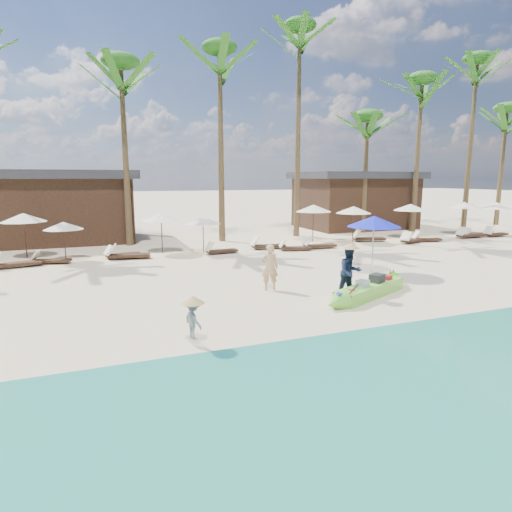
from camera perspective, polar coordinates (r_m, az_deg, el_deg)
name	(u,v)px	position (r m, az deg, el deg)	size (l,w,h in m)	color
ground	(285,307)	(13.07, 3.93, -6.78)	(240.00, 240.00, 0.00)	beige
wet_sand_strip	(393,378)	(9.09, 17.75, -15.18)	(240.00, 4.50, 0.01)	tan
green_canoe	(370,289)	(14.62, 14.97, -4.33)	(5.01, 2.57, 0.68)	#73D440
tourist	(270,267)	(14.76, 1.83, -1.52)	(0.59, 0.39, 1.62)	tan
vendor_green	(350,272)	(14.18, 12.40, -2.12)	(0.82, 0.64, 1.68)	#131E36
vendor_yellow	(193,320)	(10.05, -8.37, -8.40)	(0.59, 0.34, 0.91)	gray
blue_umbrella	(374,221)	(17.84, 15.47, 4.47)	(2.19, 2.19, 2.36)	#99999E
resort_parasol_3	(23,218)	(23.46, -28.61, 4.51)	(2.12, 2.12, 2.19)	#3D2619
lounger_3_right	(14,263)	(21.34, -29.52, -0.80)	(1.97, 0.92, 0.65)	#3D2619
resort_parasol_4	(63,226)	(21.75, -24.30, 3.69)	(1.80, 1.80, 1.85)	#3D2619
lounger_4_left	(49,260)	(21.57, -25.83, -0.45)	(1.74, 0.93, 0.57)	#3D2619
lounger_4_right	(121,254)	(21.92, -17.57, 0.28)	(1.80, 0.87, 0.59)	#3D2619
resort_parasol_5	(161,217)	(22.56, -12.54, 5.11)	(2.03, 2.03, 2.09)	#3D2619
lounger_5_left	(127,254)	(21.48, -16.83, 0.20)	(2.04, 0.88, 0.67)	#3D2619
resort_parasol_6	(203,220)	(22.23, -7.08, 4.74)	(1.83, 1.83, 1.89)	#3D2619
lounger_6_left	(220,250)	(22.08, -4.83, 0.79)	(1.73, 0.67, 0.57)	#3D2619
lounger_6_right	(266,245)	(23.50, 1.37, 1.47)	(1.95, 0.70, 0.65)	#3D2619
resort_parasol_7	(313,208)	(26.34, 7.67, 6.33)	(2.19, 2.19, 2.26)	#3D2619
lounger_7_left	(293,247)	(23.06, 4.99, 1.20)	(1.79, 0.96, 0.58)	#3D2619
lounger_7_right	(318,245)	(23.87, 8.25, 1.49)	(1.90, 0.68, 0.64)	#3D2619
resort_parasol_8	(354,210)	(26.37, 12.89, 6.02)	(2.12, 2.12, 2.19)	#3D2619
lounger_8_left	(367,238)	(27.15, 14.59, 2.36)	(2.08, 1.14, 0.68)	#3D2619
resort_parasol_9	(411,207)	(29.36, 19.91, 6.13)	(2.15, 2.15, 2.21)	#3D2619
lounger_9_left	(412,239)	(27.31, 20.07, 2.08)	(1.99, 1.16, 0.65)	#3D2619
lounger_9_right	(425,239)	(28.17, 21.63, 2.18)	(1.82, 1.05, 0.59)	#3D2619
resort_parasol_10	(464,205)	(32.78, 26.02, 6.13)	(2.18, 2.18, 2.25)	#3D2619
lounger_10_left	(469,235)	(31.06, 26.51, 2.56)	(1.94, 0.61, 0.66)	#3D2619
lounger_10_right	(473,234)	(31.80, 26.95, 2.63)	(1.69, 0.56, 0.57)	#3D2619
resort_parasol_11	(496,205)	(33.07, 29.33, 5.90)	(2.19, 2.19, 2.26)	#3D2619
lounger_11_left	(495,234)	(32.63, 29.24, 2.63)	(1.87, 0.70, 0.62)	#3D2619
palm_3	(122,90)	(26.10, -17.45, 20.34)	(2.08, 2.08, 10.52)	brown
palm_4	(220,80)	(26.99, -4.84, 22.30)	(2.08, 2.08, 11.70)	brown
palm_5	(299,65)	(29.52, 5.78, 23.96)	(2.08, 2.08, 13.60)	brown
palm_6	(367,131)	(31.72, 14.61, 15.83)	(2.08, 2.08, 8.51)	brown
palm_7	(421,103)	(33.60, 21.13, 18.50)	(2.08, 2.08, 11.08)	brown
palm_8	(475,89)	(36.64, 27.20, 19.22)	(2.08, 2.08, 12.70)	brown
palm_9	(506,125)	(41.13, 30.35, 14.86)	(2.08, 2.08, 9.82)	brown
pavilion_west	(44,206)	(29.00, -26.41, 6.01)	(10.80, 6.60, 4.30)	#3D2619
pavilion_east	(354,199)	(34.72, 12.96, 7.37)	(8.80, 6.60, 4.30)	#3D2619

